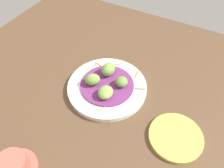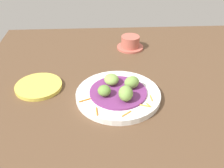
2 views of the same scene
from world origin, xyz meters
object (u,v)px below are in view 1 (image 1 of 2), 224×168
object	(u,v)px
guac_scoop_left	(106,92)
guac_scoop_center	(121,82)
main_plate	(107,87)
guac_scoop_right	(108,69)
terracotta_bowl	(13,166)
guac_scoop_back	(93,80)
side_plate_small	(176,137)

from	to	relation	value
guac_scoop_left	guac_scoop_center	world-z (taller)	guac_scoop_center
guac_scoop_left	main_plate	bearing A→B (deg)	-156.66
main_plate	guac_scoop_center	distance (cm)	5.77
guac_scoop_left	guac_scoop_right	bearing A→B (deg)	-156.66
guac_scoop_center	terracotta_bowl	distance (cm)	39.12
main_plate	guac_scoop_left	world-z (taller)	guac_scoop_left
guac_scoop_back	main_plate	bearing A→B (deg)	113.34
guac_scoop_left	terracotta_bowl	world-z (taller)	guac_scoop_left
guac_scoop_back	side_plate_small	size ratio (longest dim) A/B	0.32
guac_scoop_right	side_plate_small	distance (cm)	30.61
guac_scoop_left	guac_scoop_center	bearing A→B (deg)	158.34
guac_scoop_back	guac_scoop_right	bearing A→B (deg)	158.34
terracotta_bowl	guac_scoop_back	bearing A→B (deg)	174.37
guac_scoop_center	terracotta_bowl	world-z (taller)	guac_scoop_center
guac_scoop_back	terracotta_bowl	bearing A→B (deg)	-5.63
guac_scoop_right	side_plate_small	world-z (taller)	guac_scoop_right
side_plate_small	terracotta_bowl	distance (cm)	44.31
main_plate	terracotta_bowl	size ratio (longest dim) A/B	2.38
main_plate	guac_scoop_center	xyz separation A→B (cm)	(-1.90, 4.41, 3.20)
main_plate	guac_scoop_right	distance (cm)	6.10
terracotta_bowl	guac_scoop_center	bearing A→B (deg)	161.96
guac_scoop_left	side_plate_small	distance (cm)	24.73
guac_scoop_left	guac_scoop_right	xyz separation A→B (cm)	(-8.82, -3.81, 0.61)
guac_scoop_back	side_plate_small	bearing A→B (deg)	80.84
guac_scoop_right	terracotta_bowl	distance (cm)	40.15
side_plate_small	terracotta_bowl	size ratio (longest dim) A/B	1.38
main_plate	side_plate_small	distance (cm)	27.15
main_plate	guac_scoop_center	world-z (taller)	guac_scoop_center
side_plate_small	terracotta_bowl	world-z (taller)	terracotta_bowl
terracotta_bowl	guac_scoop_right	bearing A→B (deg)	171.69
guac_scoop_right	side_plate_small	bearing A→B (deg)	68.22
guac_scoop_right	guac_scoop_back	xyz separation A→B (cm)	(6.31, -2.51, -0.31)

